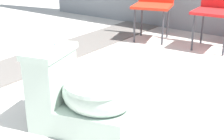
% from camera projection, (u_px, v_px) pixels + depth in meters
% --- Properties ---
extents(ground_plane, '(14.00, 14.00, 0.00)m').
position_uv_depth(ground_plane, '(95.00, 125.00, 2.01)').
color(ground_plane, beige).
extents(gravel_strip, '(0.56, 8.00, 0.01)m').
position_uv_depth(gravel_strip, '(29.00, 63.00, 3.08)').
color(gravel_strip, '#605B56').
rests_on(gravel_strip, ground).
extents(toilet, '(0.71, 0.53, 0.52)m').
position_uv_depth(toilet, '(83.00, 97.00, 1.89)').
color(toilet, '#B2C6B7').
rests_on(toilet, ground).
extents(folding_chair_middle, '(0.47, 0.47, 0.83)m').
position_uv_depth(folding_chair_middle, '(219.00, 2.00, 3.42)').
color(folding_chair_middle, red).
rests_on(folding_chair_middle, ground).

